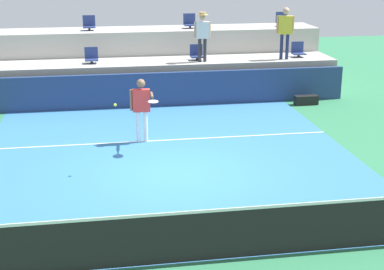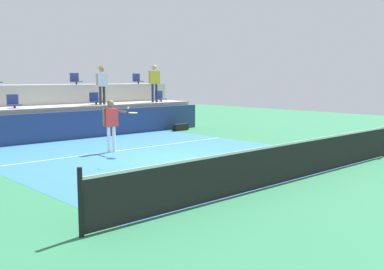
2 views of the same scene
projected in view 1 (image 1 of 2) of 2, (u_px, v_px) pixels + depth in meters
ground_plane at (176, 173)px, 13.33m from camera, size 40.00×40.00×0.00m
court_inner_paint at (170, 158)px, 14.27m from camera, size 9.00×10.00×0.01m
court_service_line at (163, 140)px, 15.59m from camera, size 9.00×0.06×0.00m
tennis_net at (210, 233)px, 9.42m from camera, size 10.48×0.08×1.07m
sponsor_backboard at (149, 90)px, 18.81m from camera, size 13.00×0.16×1.10m
seating_tier_lower at (146, 79)px, 20.00m from camera, size 13.00×1.80×1.25m
seating_tier_upper at (141, 58)px, 21.57m from camera, size 13.00×1.80×2.10m
stadium_chair_lower_left at (91, 57)px, 19.40m from camera, size 0.44×0.40×0.52m
stadium_chair_lower_right at (197, 54)px, 19.97m from camera, size 0.44×0.40×0.52m
stadium_chair_lower_far_right at (298, 51)px, 20.54m from camera, size 0.44×0.40×0.52m
stadium_chair_upper_left at (89, 24)px, 20.83m from camera, size 0.44×0.40×0.52m
stadium_chair_upper_right at (190, 22)px, 21.41m from camera, size 0.44×0.40×0.52m
stadium_chair_upper_far_right at (282, 20)px, 21.97m from camera, size 0.44×0.40×0.52m
tennis_player at (142, 104)px, 15.15m from camera, size 0.65×1.20×1.69m
spectator_with_hat at (202, 32)px, 19.39m from camera, size 0.57×0.41×1.64m
spectator_in_grey at (285, 28)px, 19.82m from camera, size 0.61×0.28×1.75m
tennis_ball at (115, 105)px, 12.97m from camera, size 0.07×0.07×0.07m
equipment_bag at (306, 100)px, 19.15m from camera, size 0.76×0.28×0.30m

